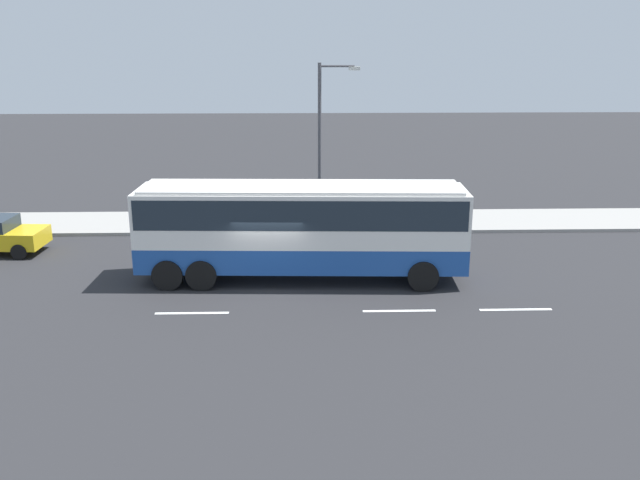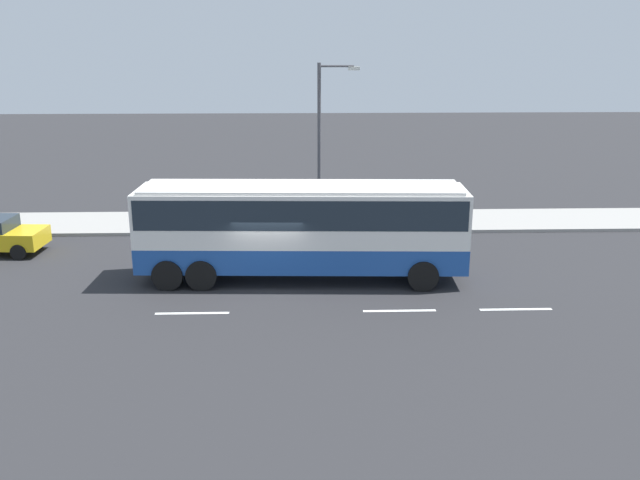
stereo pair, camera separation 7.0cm
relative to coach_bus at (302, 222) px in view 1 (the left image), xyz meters
name	(u,v)px [view 1 (the left image)]	position (x,y,z in m)	size (l,w,h in m)	color
ground_plane	(269,285)	(-1.20, -0.62, -2.19)	(120.00, 120.00, 0.00)	#28282B
sidewalk_curb	(276,222)	(-1.20, 8.06, -2.11)	(80.00, 4.00, 0.15)	gray
lane_centreline	(447,310)	(4.76, -3.28, -2.18)	(40.36, 0.16, 0.01)	white
coach_bus	(302,222)	(0.00, 0.00, 0.00)	(11.93, 3.19, 3.53)	#1E4C9E
pedestrian_near_curb	(327,199)	(1.23, 8.39, -1.05)	(0.32, 0.32, 1.71)	black
street_lamp	(324,135)	(1.03, 6.85, 2.21)	(1.86, 0.24, 7.43)	#47474C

